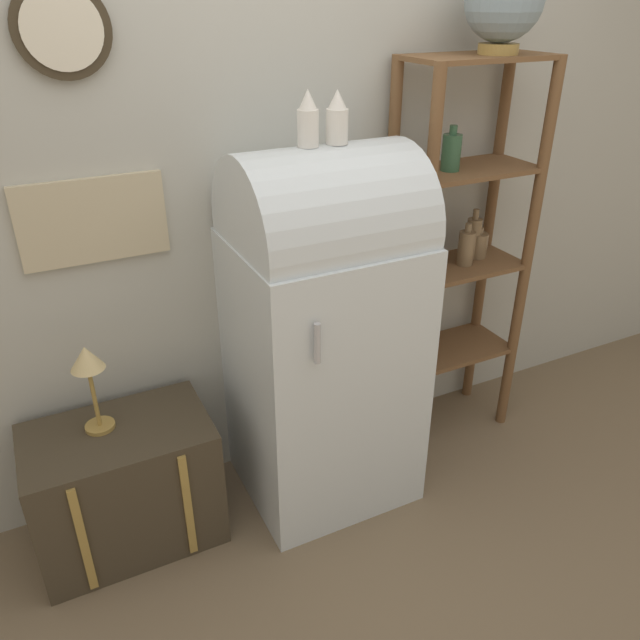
{
  "coord_description": "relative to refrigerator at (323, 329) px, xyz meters",
  "views": [
    {
      "loc": [
        -0.99,
        -1.72,
        2.0
      ],
      "look_at": [
        -0.02,
        0.24,
        0.84
      ],
      "focal_mm": 35.0,
      "sensor_mm": 36.0,
      "label": 1
    }
  ],
  "objects": [
    {
      "name": "vase_left",
      "position": [
        -0.06,
        0.01,
        0.82
      ],
      "size": [
        0.07,
        0.07,
        0.19
      ],
      "color": "white",
      "rests_on": "refrigerator"
    },
    {
      "name": "wall_back",
      "position": [
        -0.01,
        0.33,
        0.56
      ],
      "size": [
        7.0,
        0.09,
        2.7
      ],
      "color": "#B7B7AD",
      "rests_on": "ground_plane"
    },
    {
      "name": "suitcase_trunk",
      "position": [
        -0.85,
        0.05,
        -0.52
      ],
      "size": [
        0.69,
        0.44,
        0.53
      ],
      "color": "#423828",
      "rests_on": "ground_plane"
    },
    {
      "name": "refrigerator",
      "position": [
        0.0,
        0.0,
        0.0
      ],
      "size": [
        0.69,
        0.65,
        1.52
      ],
      "color": "silver",
      "rests_on": "ground_plane"
    },
    {
      "name": "desk_lamp",
      "position": [
        -0.89,
        0.1,
        0.01
      ],
      "size": [
        0.12,
        0.12,
        0.35
      ],
      "color": "#AD8942",
      "rests_on": "suitcase_trunk"
    },
    {
      "name": "vase_center",
      "position": [
        0.05,
        0.01,
        0.81
      ],
      "size": [
        0.08,
        0.08,
        0.18
      ],
      "color": "white",
      "rests_on": "refrigerator"
    },
    {
      "name": "ground_plane",
      "position": [
        0.0,
        -0.24,
        -0.79
      ],
      "size": [
        12.0,
        12.0,
        0.0
      ],
      "primitive_type": "plane",
      "color": "#7A664C"
    },
    {
      "name": "shelf_unit",
      "position": [
        0.75,
        0.12,
        0.21
      ],
      "size": [
        0.63,
        0.33,
        1.78
      ],
      "color": "brown",
      "rests_on": "ground_plane"
    },
    {
      "name": "globe",
      "position": [
        0.8,
        0.09,
        1.17
      ],
      "size": [
        0.3,
        0.3,
        0.34
      ],
      "color": "#AD8942",
      "rests_on": "shelf_unit"
    }
  ]
}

